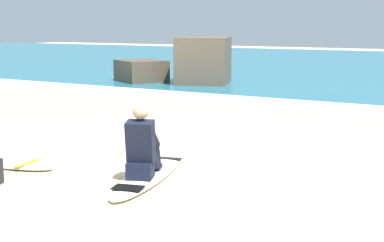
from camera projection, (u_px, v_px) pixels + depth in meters
name	position (u px, v px, depth m)	size (l,w,h in m)	color
ground_plane	(166.00, 165.00, 7.85)	(80.00, 80.00, 0.00)	beige
breaking_foam	(309.00, 105.00, 13.27)	(80.00, 0.90, 0.11)	white
surfboard_main	(150.00, 173.00, 7.32)	(1.18, 2.58, 0.08)	white
surfer_seated	(142.00, 148.00, 7.01)	(0.57, 0.77, 0.95)	black
rock_outcrop_distant	(186.00, 66.00, 17.83)	(4.15, 2.48, 1.57)	brown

